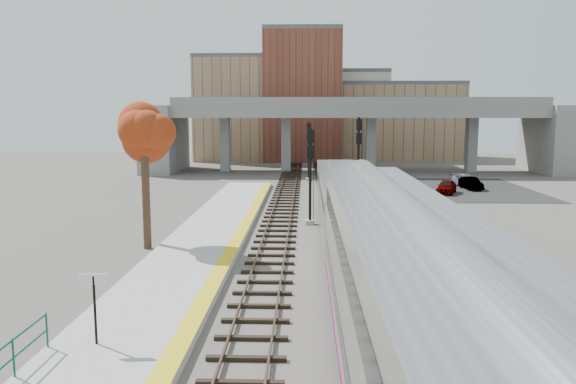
# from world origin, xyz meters

# --- Properties ---
(ground) EXTENTS (160.00, 160.00, 0.00)m
(ground) POSITION_xyz_m (0.00, 0.00, 0.00)
(ground) COLOR #47423D
(ground) RESTS_ON ground
(platform) EXTENTS (4.50, 60.00, 0.35)m
(platform) POSITION_xyz_m (-7.25, 0.00, 0.17)
(platform) COLOR #9E9E99
(platform) RESTS_ON ground
(yellow_strip) EXTENTS (0.70, 60.00, 0.01)m
(yellow_strip) POSITION_xyz_m (-5.35, 0.00, 0.35)
(yellow_strip) COLOR yellow
(yellow_strip) RESTS_ON platform
(tracks) EXTENTS (10.70, 95.00, 0.25)m
(tracks) POSITION_xyz_m (0.93, 12.50, 0.08)
(tracks) COLOR black
(tracks) RESTS_ON ground
(overpass) EXTENTS (54.00, 12.00, 9.50)m
(overpass) POSITION_xyz_m (4.92, 45.00, 5.81)
(overpass) COLOR slate
(overpass) RESTS_ON ground
(buildings_far) EXTENTS (43.00, 21.00, 20.60)m
(buildings_far) POSITION_xyz_m (1.26, 66.57, 7.88)
(buildings_far) COLOR #9A7859
(buildings_far) RESTS_ON ground
(parking_lot) EXTENTS (14.00, 18.00, 0.04)m
(parking_lot) POSITION_xyz_m (14.00, 28.00, 0.02)
(parking_lot) COLOR black
(parking_lot) RESTS_ON ground
(locomotive) EXTENTS (3.02, 19.05, 4.10)m
(locomotive) POSITION_xyz_m (1.00, 6.03, 2.28)
(locomotive) COLOR #A8AAB2
(locomotive) RESTS_ON ground
(coach) EXTENTS (3.03, 25.00, 5.00)m
(coach) POSITION_xyz_m (1.00, -16.58, 2.80)
(coach) COLOR #A8AAB2
(coach) RESTS_ON ground
(signal_mast_near) EXTENTS (0.60, 0.64, 6.60)m
(signal_mast_near) POSITION_xyz_m (-1.10, 9.40, 3.19)
(signal_mast_near) COLOR #9E9E99
(signal_mast_near) RESTS_ON ground
(signal_mast_mid) EXTENTS (0.60, 0.64, 7.24)m
(signal_mast_mid) POSITION_xyz_m (3.00, 18.67, 3.63)
(signal_mast_mid) COLOR #9E9E99
(signal_mast_mid) RESTS_ON ground
(signal_mast_far) EXTENTS (0.60, 0.64, 6.58)m
(signal_mast_far) POSITION_xyz_m (-1.10, 34.65, 3.18)
(signal_mast_far) COLOR #9E9E99
(signal_mast_far) RESTS_ON ground
(station_sign) EXTENTS (0.90, 0.16, 2.27)m
(station_sign) POSITION_xyz_m (-7.97, -11.72, 1.98)
(station_sign) COLOR black
(station_sign) RESTS_ON platform
(tree) EXTENTS (3.60, 3.60, 8.44)m
(tree) POSITION_xyz_m (-10.29, 2.23, 6.26)
(tree) COLOR #382619
(tree) RESTS_ON ground
(car_a) EXTENTS (2.85, 4.07, 1.29)m
(car_a) POSITION_xyz_m (11.89, 24.56, 0.68)
(car_a) COLOR #99999E
(car_a) RESTS_ON parking_lot
(car_b) EXTENTS (1.65, 3.78, 1.21)m
(car_b) POSITION_xyz_m (15.05, 27.57, 0.64)
(car_b) COLOR #99999E
(car_b) RESTS_ON parking_lot
(car_c) EXTENTS (2.40, 4.44, 1.22)m
(car_c) POSITION_xyz_m (15.14, 29.61, 0.65)
(car_c) COLOR #99999E
(car_c) RESTS_ON parking_lot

